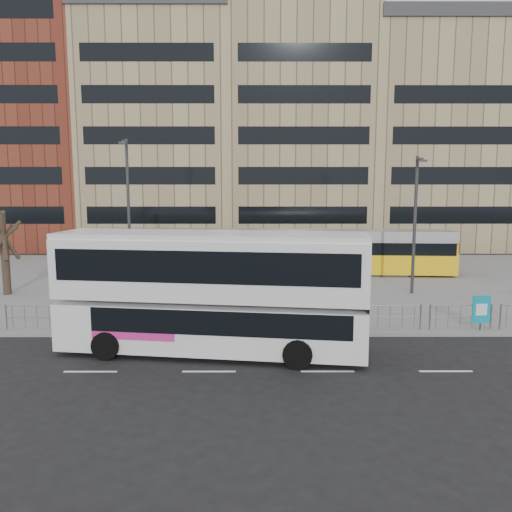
{
  "coord_description": "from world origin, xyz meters",
  "views": [
    {
      "loc": [
        -0.46,
        -20.11,
        6.17
      ],
      "look_at": [
        -0.38,
        6.0,
        2.56
      ],
      "focal_mm": 35.0,
      "sensor_mm": 36.0,
      "label": 1
    }
  ],
  "objects_px": {
    "lamp_post_west": "(128,206)",
    "lamp_post_east": "(415,219)",
    "tram": "(264,251)",
    "double_decker_bus": "(211,289)",
    "bare_tree": "(2,208)",
    "traffic_light_west": "(138,284)",
    "pedestrian": "(259,278)",
    "ad_panel": "(481,310)"
  },
  "relations": [
    {
      "from": "lamp_post_west",
      "to": "lamp_post_east",
      "type": "height_order",
      "value": "lamp_post_west"
    },
    {
      "from": "tram",
      "to": "lamp_post_east",
      "type": "bearing_deg",
      "value": -35.77
    },
    {
      "from": "double_decker_bus",
      "to": "lamp_post_west",
      "type": "bearing_deg",
      "value": 123.78
    },
    {
      "from": "double_decker_bus",
      "to": "bare_tree",
      "type": "relative_size",
      "value": 1.64
    },
    {
      "from": "traffic_light_west",
      "to": "bare_tree",
      "type": "xyz_separation_m",
      "value": [
        -9.11,
        7.1,
        2.87
      ]
    },
    {
      "from": "pedestrian",
      "to": "traffic_light_west",
      "type": "distance_m",
      "value": 8.49
    },
    {
      "from": "tram",
      "to": "bare_tree",
      "type": "height_order",
      "value": "bare_tree"
    },
    {
      "from": "ad_panel",
      "to": "traffic_light_west",
      "type": "relative_size",
      "value": 0.48
    },
    {
      "from": "pedestrian",
      "to": "traffic_light_west",
      "type": "height_order",
      "value": "traffic_light_west"
    },
    {
      "from": "lamp_post_west",
      "to": "double_decker_bus",
      "type": "bearing_deg",
      "value": -64.21
    },
    {
      "from": "double_decker_bus",
      "to": "lamp_post_west",
      "type": "xyz_separation_m",
      "value": [
        -6.19,
        12.82,
        2.54
      ]
    },
    {
      "from": "lamp_post_east",
      "to": "traffic_light_west",
      "type": "bearing_deg",
      "value": -152.39
    },
    {
      "from": "lamp_post_east",
      "to": "pedestrian",
      "type": "bearing_deg",
      "value": -176.23
    },
    {
      "from": "traffic_light_west",
      "to": "lamp_post_west",
      "type": "bearing_deg",
      "value": 92.77
    },
    {
      "from": "lamp_post_east",
      "to": "bare_tree",
      "type": "height_order",
      "value": "lamp_post_east"
    },
    {
      "from": "traffic_light_west",
      "to": "bare_tree",
      "type": "height_order",
      "value": "bare_tree"
    },
    {
      "from": "double_decker_bus",
      "to": "bare_tree",
      "type": "height_order",
      "value": "bare_tree"
    },
    {
      "from": "traffic_light_west",
      "to": "lamp_post_east",
      "type": "bearing_deg",
      "value": 14.63
    },
    {
      "from": "traffic_light_west",
      "to": "lamp_post_west",
      "type": "distance_m",
      "value": 11.1
    },
    {
      "from": "ad_panel",
      "to": "pedestrian",
      "type": "height_order",
      "value": "pedestrian"
    },
    {
      "from": "tram",
      "to": "ad_panel",
      "type": "bearing_deg",
      "value": -54.02
    },
    {
      "from": "tram",
      "to": "lamp_post_east",
      "type": "distance_m",
      "value": 11.17
    },
    {
      "from": "pedestrian",
      "to": "lamp_post_east",
      "type": "bearing_deg",
      "value": -92.88
    },
    {
      "from": "ad_panel",
      "to": "bare_tree",
      "type": "xyz_separation_m",
      "value": [
        -23.59,
        7.2,
        3.97
      ]
    },
    {
      "from": "lamp_post_east",
      "to": "bare_tree",
      "type": "relative_size",
      "value": 1.1
    },
    {
      "from": "double_decker_bus",
      "to": "lamp_post_east",
      "type": "height_order",
      "value": "lamp_post_east"
    },
    {
      "from": "pedestrian",
      "to": "lamp_post_west",
      "type": "xyz_separation_m",
      "value": [
        -8.04,
        3.63,
        3.86
      ]
    },
    {
      "from": "ad_panel",
      "to": "lamp_post_east",
      "type": "xyz_separation_m",
      "value": [
        -0.58,
        7.37,
        3.36
      ]
    },
    {
      "from": "pedestrian",
      "to": "lamp_post_east",
      "type": "xyz_separation_m",
      "value": [
        8.77,
        0.58,
        3.25
      ]
    },
    {
      "from": "double_decker_bus",
      "to": "lamp_post_east",
      "type": "distance_m",
      "value": 14.55
    },
    {
      "from": "double_decker_bus",
      "to": "bare_tree",
      "type": "bearing_deg",
      "value": 150.22
    },
    {
      "from": "tram",
      "to": "traffic_light_west",
      "type": "relative_size",
      "value": 8.43
    },
    {
      "from": "pedestrian",
      "to": "bare_tree",
      "type": "xyz_separation_m",
      "value": [
        -14.24,
        0.41,
        3.87
      ]
    },
    {
      "from": "double_decker_bus",
      "to": "pedestrian",
      "type": "bearing_deg",
      "value": 86.63
    },
    {
      "from": "ad_panel",
      "to": "lamp_post_west",
      "type": "height_order",
      "value": "lamp_post_west"
    },
    {
      "from": "ad_panel",
      "to": "lamp_post_west",
      "type": "xyz_separation_m",
      "value": [
        -17.39,
        10.42,
        3.97
      ]
    },
    {
      "from": "lamp_post_west",
      "to": "lamp_post_east",
      "type": "bearing_deg",
      "value": -10.29
    },
    {
      "from": "pedestrian",
      "to": "lamp_post_east",
      "type": "height_order",
      "value": "lamp_post_east"
    },
    {
      "from": "pedestrian",
      "to": "bare_tree",
      "type": "bearing_deg",
      "value": 81.7
    },
    {
      "from": "tram",
      "to": "ad_panel",
      "type": "height_order",
      "value": "tram"
    },
    {
      "from": "lamp_post_east",
      "to": "lamp_post_west",
      "type": "bearing_deg",
      "value": 169.71
    },
    {
      "from": "lamp_post_west",
      "to": "bare_tree",
      "type": "xyz_separation_m",
      "value": [
        -6.2,
        -3.22,
        0.01
      ]
    }
  ]
}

